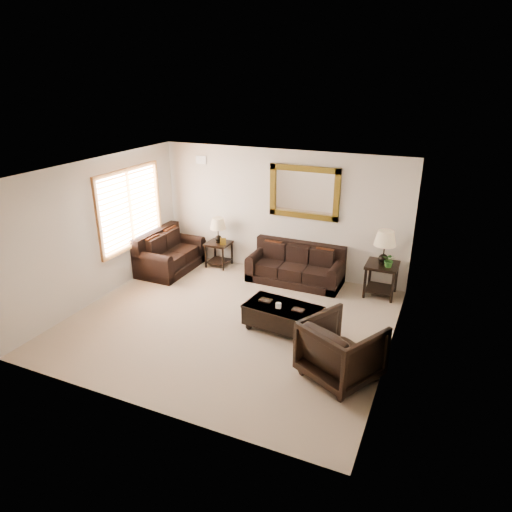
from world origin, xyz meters
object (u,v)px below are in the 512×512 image
at_px(sofa, 296,268).
at_px(armchair, 342,347).
at_px(end_table_right, 384,254).
at_px(coffee_table, 283,315).
at_px(end_table_left, 218,235).
at_px(loveseat, 169,256).

relative_size(sofa, armchair, 1.99).
height_order(sofa, end_table_right, end_table_right).
height_order(coffee_table, armchair, armchair).
xyz_separation_m(sofa, coffee_table, (0.44, -1.97, -0.02)).
bearing_deg(end_table_left, loveseat, -146.29).
bearing_deg(coffee_table, loveseat, 162.78).
relative_size(sofa, end_table_right, 1.46).
height_order(loveseat, armchair, armchair).
bearing_deg(sofa, end_table_left, 177.28).
xyz_separation_m(loveseat, end_table_right, (4.60, 0.58, 0.56)).
distance_m(loveseat, armchair, 5.11).
height_order(end_table_left, end_table_right, end_table_right).
bearing_deg(sofa, end_table_right, 1.41).
relative_size(sofa, loveseat, 1.25).
relative_size(coffee_table, armchair, 1.37).
distance_m(end_table_left, end_table_right, 3.66).
bearing_deg(sofa, loveseat, -169.22).
height_order(loveseat, coffee_table, loveseat).
bearing_deg(coffee_table, sofa, 108.99).
bearing_deg(armchair, coffee_table, -9.26).
distance_m(loveseat, end_table_left, 1.21).
relative_size(end_table_left, armchair, 1.15).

